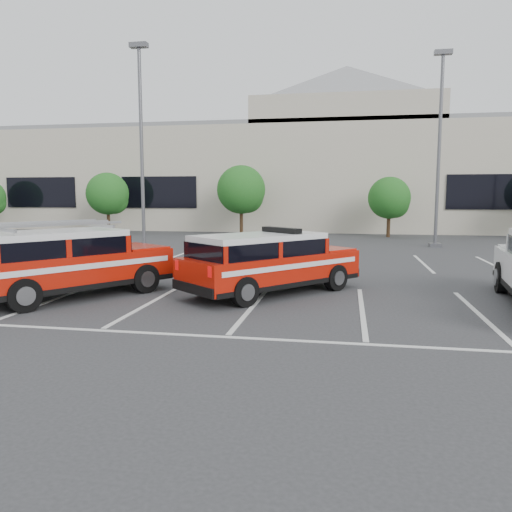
% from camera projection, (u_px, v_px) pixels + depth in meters
% --- Properties ---
extents(ground, '(120.00, 120.00, 0.00)m').
position_uv_depth(ground, '(253.00, 306.00, 12.62)').
color(ground, '#2F2F31').
rests_on(ground, ground).
extents(stall_markings, '(23.00, 15.00, 0.01)m').
position_uv_depth(stall_markings, '(278.00, 277.00, 17.02)').
color(stall_markings, silver).
rests_on(stall_markings, ground).
extents(convention_building, '(60.00, 16.99, 13.20)m').
position_uv_depth(convention_building, '(323.00, 173.00, 43.13)').
color(convention_building, beige).
rests_on(convention_building, ground).
extents(tree_left, '(3.07, 3.07, 4.42)m').
position_uv_depth(tree_left, '(109.00, 195.00, 36.47)').
color(tree_left, '#3F2B19').
rests_on(tree_left, ground).
extents(tree_mid_left, '(3.37, 3.37, 4.85)m').
position_uv_depth(tree_mid_left, '(243.00, 191.00, 34.65)').
color(tree_mid_left, '#3F2B19').
rests_on(tree_mid_left, ground).
extents(tree_mid_right, '(2.77, 2.77, 3.99)m').
position_uv_depth(tree_mid_right, '(391.00, 199.00, 32.93)').
color(tree_mid_right, '#3F2B19').
rests_on(tree_mid_right, ground).
extents(light_pole_left, '(0.90, 0.60, 10.24)m').
position_uv_depth(light_pole_left, '(142.00, 147.00, 25.14)').
color(light_pole_left, '#59595E').
rests_on(light_pole_left, ground).
extents(light_pole_mid, '(0.90, 0.60, 10.24)m').
position_uv_depth(light_pole_mid, '(439.00, 149.00, 26.36)').
color(light_pole_mid, '#59595E').
rests_on(light_pole_mid, ground).
extents(fire_chief_suv, '(4.91, 5.29, 1.87)m').
position_uv_depth(fire_chief_suv, '(270.00, 267.00, 14.13)').
color(fire_chief_suv, '#AE1508').
rests_on(fire_chief_suv, ground).
extents(ladder_suv, '(4.68, 5.53, 2.08)m').
position_uv_depth(ladder_suv, '(69.00, 267.00, 13.63)').
color(ladder_suv, '#AE1508').
rests_on(ladder_suv, ground).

